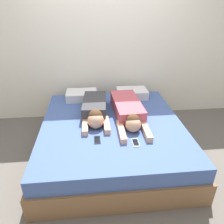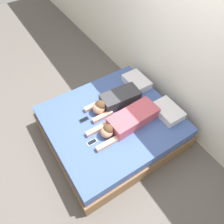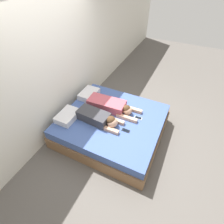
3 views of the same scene
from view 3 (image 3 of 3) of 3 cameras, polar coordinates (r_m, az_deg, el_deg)
ground_plane at (r=3.87m, az=-0.00°, el=-6.78°), size 12.00×12.00×0.00m
wall_back at (r=3.60m, az=-17.37°, el=13.58°), size 12.00×0.06×2.60m
bed at (r=3.70m, az=-0.00°, el=-4.44°), size 1.86×2.02×0.47m
pillow_head_left at (r=3.57m, az=-14.25°, el=-1.26°), size 0.48×0.33×0.13m
pillow_head_right at (r=4.06m, az=-7.52°, el=5.83°), size 0.48×0.33×0.13m
person_left at (r=3.38m, az=-4.23°, el=-1.94°), size 0.35×0.92×0.23m
person_right at (r=3.66m, az=-0.24°, el=2.11°), size 0.38×1.14×0.22m
cell_phone_left at (r=3.29m, az=4.52°, el=-6.04°), size 0.07×0.15×0.01m
cell_phone_right at (r=3.55m, az=8.57°, el=-1.91°), size 0.07×0.15×0.01m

